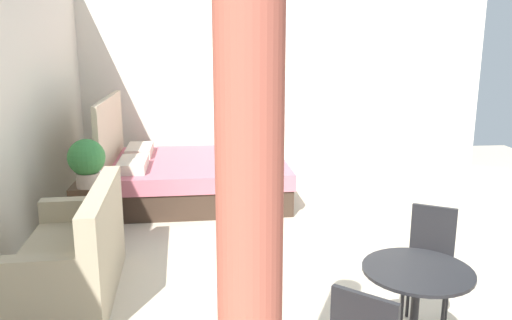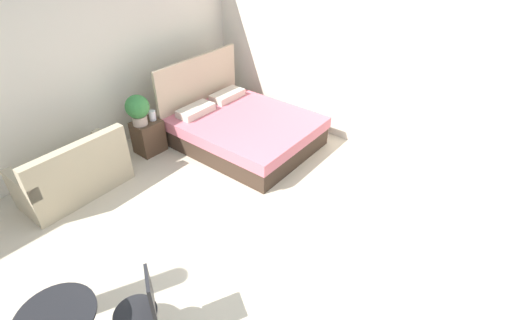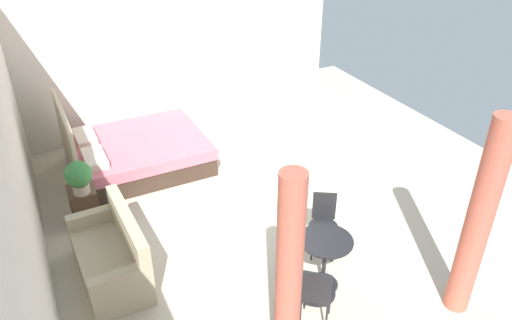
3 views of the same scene
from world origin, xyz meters
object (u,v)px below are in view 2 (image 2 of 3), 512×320
at_px(couch, 75,175).
at_px(bed, 242,128).
at_px(potted_plant, 138,109).
at_px(nightstand, 148,137).
at_px(vase, 152,115).
at_px(cafe_chair_near_couch, 143,306).

bearing_deg(couch, bed, -19.11).
bearing_deg(potted_plant, bed, -38.19).
xyz_separation_m(nightstand, vase, (0.12, -0.03, 0.35)).
bearing_deg(couch, potted_plant, 6.28).
relative_size(couch, nightstand, 2.66).
xyz_separation_m(couch, potted_plant, (1.24, 0.14, 0.52)).
height_order(nightstand, potted_plant, potted_plant).
bearing_deg(bed, vase, 137.34).
bearing_deg(couch, vase, 4.19).
height_order(bed, nightstand, bed).
relative_size(bed, nightstand, 4.10).
bearing_deg(bed, nightstand, 139.42).
relative_size(vase, cafe_chair_near_couch, 0.18).
relative_size(bed, vase, 14.15).
relative_size(nightstand, cafe_chair_near_couch, 0.63).
xyz_separation_m(couch, cafe_chair_near_couch, (-0.71, -2.60, 0.22)).
bearing_deg(nightstand, bed, -40.58).
bearing_deg(bed, potted_plant, 141.81).
distance_m(nightstand, cafe_chair_near_couch, 3.43).
distance_m(bed, nightstand, 1.56).
relative_size(nightstand, potted_plant, 1.11).
xyz_separation_m(bed, nightstand, (-1.19, 1.02, -0.01)).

